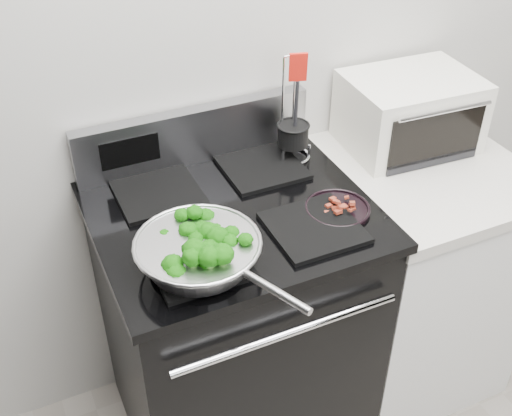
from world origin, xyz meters
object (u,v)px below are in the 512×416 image
bacon_plate (338,206)px  utensil_holder (293,140)px  gas_range (235,323)px  skillet (199,251)px  toaster_oven (409,112)px

bacon_plate → utensil_holder: bearing=87.2°
gas_range → skillet: size_ratio=2.30×
skillet → bacon_plate: skillet is taller
skillet → toaster_oven: toaster_oven is taller
gas_range → bacon_plate: (0.27, -0.13, 0.48)m
gas_range → skillet: gas_range is taller
skillet → bacon_plate: 0.45m
skillet → toaster_oven: bearing=-3.0°
gas_range → skillet: bearing=-132.0°
bacon_plate → utensil_holder: (0.02, 0.31, 0.05)m
gas_range → bacon_plate: size_ratio=6.01×
gas_range → skillet: 0.57m
utensil_holder → bacon_plate: bearing=-75.3°
utensil_holder → toaster_oven: 0.42m
skillet → toaster_oven: (0.87, 0.34, 0.04)m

